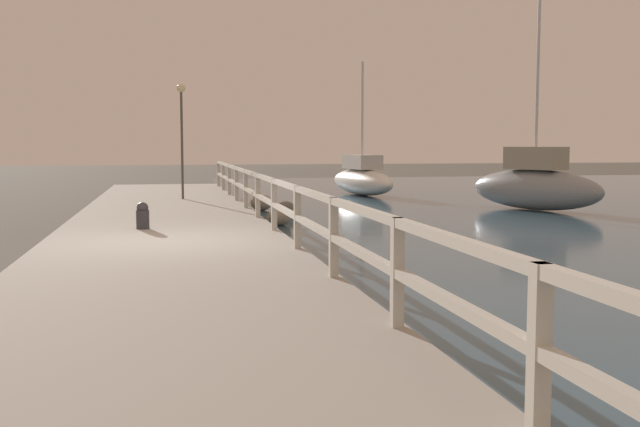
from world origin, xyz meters
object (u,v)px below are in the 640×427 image
(dock_lamp, at_px, (182,117))
(sailboat_white, at_px, (362,179))
(mooring_bollard, at_px, (143,216))
(sailboat_gray, at_px, (535,185))

(dock_lamp, relative_size, sailboat_white, 0.62)
(mooring_bollard, height_order, dock_lamp, dock_lamp)
(sailboat_white, bearing_deg, sailboat_gray, -72.51)
(sailboat_white, bearing_deg, dock_lamp, -147.42)
(sailboat_white, bearing_deg, mooring_bollard, -126.72)
(mooring_bollard, distance_m, sailboat_gray, 12.46)
(mooring_bollard, relative_size, sailboat_white, 0.09)
(mooring_bollard, bearing_deg, sailboat_gray, 28.23)
(mooring_bollard, distance_m, dock_lamp, 8.04)
(mooring_bollard, distance_m, sailboat_white, 15.32)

